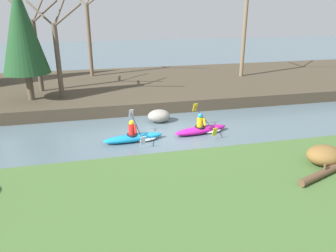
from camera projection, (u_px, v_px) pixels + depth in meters
name	position (u px, v px, depth m)	size (l,w,h in m)	color
ground_plane	(169.00, 133.00, 15.58)	(90.00, 90.00, 0.00)	slate
riverbank_near	(224.00, 207.00, 9.34)	(44.00, 6.61, 0.65)	#476B33
riverbank_far	(141.00, 86.00, 23.24)	(44.00, 11.22, 0.67)	#473D2D
conifer_tree_mid_left	(21.00, 29.00, 17.37)	(2.49, 2.49, 6.24)	brown
bare_tree_upstream	(37.00, 47.00, 19.73)	(3.15, 3.11, 5.68)	brown
bare_tree_mid_upstream	(58.00, 52.00, 18.42)	(3.05, 3.02, 5.49)	brown
bare_tree_mid_downstream	(89.00, 31.00, 23.92)	(3.81, 3.77, 6.94)	brown
bare_tree_downstream	(245.00, 25.00, 23.75)	(4.32, 4.27, 7.91)	#7A664C
shrub_clump_third	(324.00, 155.00, 11.02)	(1.22, 1.01, 0.66)	brown
kayaker_lead	(203.00, 129.00, 15.57)	(2.79, 2.06, 1.20)	#C61999
kayaker_middle	(136.00, 137.00, 14.64)	(2.79, 2.07, 1.20)	#1993D6
boulder_midstream	(159.00, 116.00, 17.00)	(1.17, 0.91, 0.66)	gray
driftwood_log	(320.00, 175.00, 10.19)	(1.89, 0.91, 0.44)	brown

